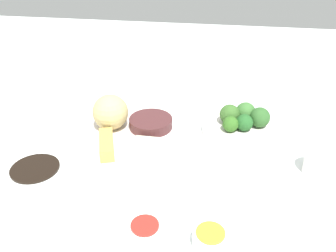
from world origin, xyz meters
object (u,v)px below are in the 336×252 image
object	(u,v)px
main_plate	(130,141)
sauce_ramekin_hot_mustard	(210,240)
teacup	(320,163)
soy_sauce_bowl	(37,178)
sauce_ramekin_sweet_and_sour	(145,232)
broccoli_plate	(242,130)

from	to	relation	value
main_plate	sauce_ramekin_hot_mustard	distance (m)	0.33
main_plate	teacup	xyz separation A→B (m)	(0.05, 0.41, 0.02)
main_plate	soy_sauce_bowl	size ratio (longest dim) A/B	2.29
sauce_ramekin_hot_mustard	teacup	bearing A→B (deg)	137.05
sauce_ramekin_sweet_and_sour	teacup	size ratio (longest dim) A/B	0.90
main_plate	broccoli_plate	distance (m)	0.27
teacup	broccoli_plate	bearing A→B (deg)	-132.33
sauce_ramekin_sweet_and_sour	sauce_ramekin_hot_mustard	world-z (taller)	same
soy_sauce_bowl	sauce_ramekin_hot_mustard	size ratio (longest dim) A/B	2.00
main_plate	sauce_ramekin_sweet_and_sour	distance (m)	0.29
main_plate	teacup	bearing A→B (deg)	83.62
teacup	main_plate	bearing A→B (deg)	-96.38
broccoli_plate	teacup	world-z (taller)	teacup
soy_sauce_bowl	sauce_ramekin_sweet_and_sour	size ratio (longest dim) A/B	2.00
broccoli_plate	soy_sauce_bowl	bearing A→B (deg)	-55.81
soy_sauce_bowl	sauce_ramekin_sweet_and_sour	world-z (taller)	soy_sauce_bowl
sauce_ramekin_sweet_and_sour	teacup	world-z (taller)	teacup
broccoli_plate	sauce_ramekin_hot_mustard	bearing A→B (deg)	-8.88
soy_sauce_bowl	broccoli_plate	bearing A→B (deg)	124.19
sauce_ramekin_hot_mustard	teacup	xyz separation A→B (m)	(-0.22, 0.21, 0.01)
main_plate	sauce_ramekin_hot_mustard	size ratio (longest dim) A/B	4.58
main_plate	sauce_ramekin_hot_mustard	world-z (taller)	sauce_ramekin_hot_mustard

